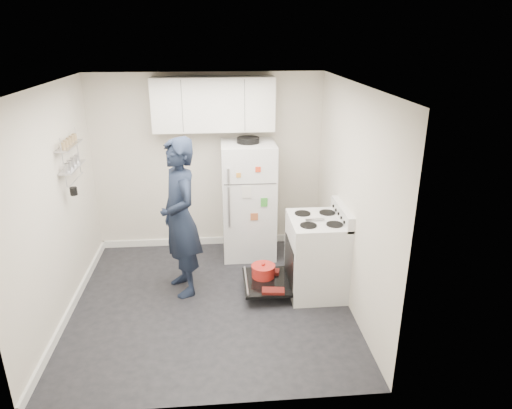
{
  "coord_description": "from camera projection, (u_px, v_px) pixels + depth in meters",
  "views": [
    {
      "loc": [
        0.13,
        -4.66,
        3.0
      ],
      "look_at": [
        0.57,
        0.43,
        1.05
      ],
      "focal_mm": 32.0,
      "sensor_mm": 36.0,
      "label": 1
    }
  ],
  "objects": [
    {
      "name": "room",
      "position": [
        205.0,
        206.0,
        4.99
      ],
      "size": [
        3.21,
        3.21,
        2.51
      ],
      "color": "black",
      "rests_on": "ground"
    },
    {
      "name": "wall_shelf_rack",
      "position": [
        71.0,
        157.0,
        5.13
      ],
      "size": [
        0.14,
        0.6,
        0.61
      ],
      "color": "#B2B2B7",
      "rests_on": "room"
    },
    {
      "name": "electric_range",
      "position": [
        315.0,
        256.0,
        5.48
      ],
      "size": [
        0.66,
        0.76,
        1.1
      ],
      "color": "silver",
      "rests_on": "ground"
    },
    {
      "name": "person",
      "position": [
        180.0,
        218.0,
        5.32
      ],
      "size": [
        0.68,
        0.82,
        1.91
      ],
      "primitive_type": "imported",
      "rotation": [
        0.0,
        0.0,
        -1.19
      ],
      "color": "#151D30",
      "rests_on": "ground"
    },
    {
      "name": "upper_cabinets",
      "position": [
        214.0,
        104.0,
        5.99
      ],
      "size": [
        1.6,
        0.33,
        0.7
      ],
      "primitive_type": "cube",
      "color": "silver",
      "rests_on": "room"
    },
    {
      "name": "open_oven_door",
      "position": [
        265.0,
        277.0,
        5.57
      ],
      "size": [
        0.55,
        0.7,
        0.23
      ],
      "color": "black",
      "rests_on": "ground"
    },
    {
      "name": "refrigerator",
      "position": [
        248.0,
        199.0,
        6.32
      ],
      "size": [
        0.72,
        0.74,
        1.69
      ],
      "color": "white",
      "rests_on": "ground"
    }
  ]
}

